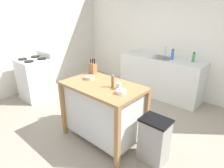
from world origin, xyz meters
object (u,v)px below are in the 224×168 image
Objects in this scene: bowl_ceramic_wide at (90,77)px; drinking_cup at (118,86)px; bottle_spray_cleaner at (193,57)px; bottle_hand_soap at (172,55)px; bowl_ceramic_small at (121,92)px; kitchen_island at (103,109)px; stove at (35,79)px; knife_block at (93,68)px; sink_faucet at (166,52)px; trash_bin at (154,140)px; pepper_grinder at (113,81)px.

drinking_cup reaches higher than bowl_ceramic_wide.
bottle_hand_soap is (-0.40, -0.10, 0.01)m from bottle_spray_cleaner.
bowl_ceramic_small is 0.65× the size of bottle_spray_cleaner.
drinking_cup is at bearing 6.53° from kitchen_island.
stove reaches higher than kitchen_island.
sink_faucet is (0.30, 1.92, 0.00)m from knife_block.
bowl_ceramic_small reaches higher than bowl_ceramic_wide.
bottle_hand_soap reaches higher than trash_bin.
trash_bin is at bearing 6.13° from drinking_cup.
bowl_ceramic_small is at bearing -19.94° from knife_block.
trash_bin is (1.13, 0.05, -0.60)m from bowl_ceramic_wide.
kitchen_island is 2.13m from stove.
drinking_cup reaches higher than kitchen_island.
knife_block is 0.25× the size of stove.
pepper_grinder is 0.82× the size of sink_faucet.
knife_block is 1.59× the size of bowl_ceramic_wide.
kitchen_island is at bearing -6.89° from bowl_ceramic_wide.
stove is (-2.13, 0.06, -0.05)m from kitchen_island.
knife_block is at bearing -98.90° from sink_faucet.
pepper_grinder reaches higher than trash_bin.
trash_bin is 2.77× the size of bottle_hand_soap.
knife_block is at bearing 160.51° from pepper_grinder.
knife_block is 0.76m from drinking_cup.
drinking_cup is 1.98m from bottle_hand_soap.
trash_bin is at bearing -64.79° from sink_faucet.
knife_block is 1.91× the size of bowl_ceramic_small.
bowl_ceramic_wide is 0.72× the size of sink_faucet.
bowl_ceramic_small is 0.73× the size of pepper_grinder.
trash_bin is (1.28, -0.16, -0.67)m from knife_block.
kitchen_island is 0.52m from bowl_ceramic_wide.
bowl_ceramic_wide is 0.70× the size of bottle_hand_soap.
stove is at bearing 178.30° from kitchen_island.
stove is at bearing -138.70° from bottle_hand_soap.
bowl_ceramic_small is 0.21× the size of trash_bin.
stove is (-2.29, 0.04, -0.53)m from pepper_grinder.
stove is (-2.21, -1.94, -0.54)m from bottle_hand_soap.
bowl_ceramic_wide is 0.48m from pepper_grinder.
trash_bin is 2.86× the size of sink_faucet.
drinking_cup is at bearing -84.70° from bottle_hand_soap.
bottle_spray_cleaner is at bearing -5.57° from sink_faucet.
drinking_cup is 0.09× the size of stove.
bottle_spray_cleaner reaches higher than kitchen_island.
bowl_ceramic_wide is 0.16× the size of stove.
bottle_spray_cleaner reaches higher than trash_bin.
bowl_ceramic_wide is 0.25× the size of trash_bin.
bowl_ceramic_wide is at bearing 179.30° from drinking_cup.
knife_block reaches higher than trash_bin.
bottle_hand_soap reaches higher than drinking_cup.
bowl_ceramic_wide is (-0.31, 0.04, 0.42)m from kitchen_island.
kitchen_island is 13.35× the size of drinking_cup.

